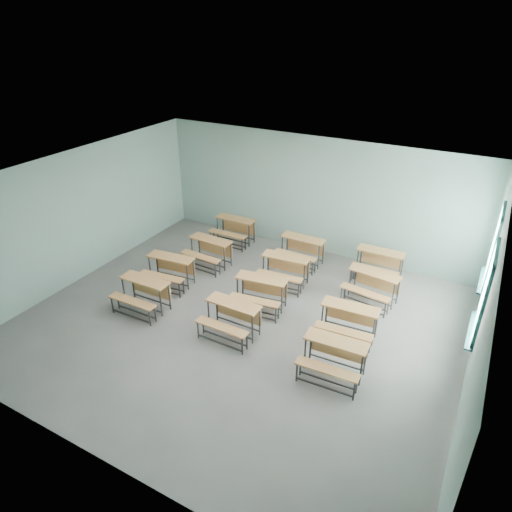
# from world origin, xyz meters

# --- Properties ---
(room) EXTENTS (9.04, 8.04, 3.24)m
(room) POSITION_xyz_m (0.08, 0.03, 1.60)
(room) COLOR gray
(room) RESTS_ON ground
(desk_unit_r0c0) EXTENTS (1.17, 0.79, 0.72)m
(desk_unit_r0c0) POSITION_xyz_m (-2.17, -0.61, 0.49)
(desk_unit_r0c0) COLOR #C68547
(desk_unit_r0c0) RESTS_ON ground
(desk_unit_r0c1) EXTENTS (1.17, 0.79, 0.72)m
(desk_unit_r0c1) POSITION_xyz_m (0.05, -0.45, 0.49)
(desk_unit_r0c1) COLOR #C68547
(desk_unit_r0c1) RESTS_ON ground
(desk_unit_r0c2) EXTENTS (1.19, 0.82, 0.72)m
(desk_unit_r0c2) POSITION_xyz_m (2.32, -0.59, 0.49)
(desk_unit_r0c2) COLOR #C68547
(desk_unit_r0c2) RESTS_ON ground
(desk_unit_r1c0) EXTENTS (1.24, 0.90, 0.72)m
(desk_unit_r1c0) POSITION_xyz_m (-2.32, 0.53, 0.49)
(desk_unit_r1c0) COLOR #C68547
(desk_unit_r1c0) RESTS_ON ground
(desk_unit_r1c1) EXTENTS (1.25, 0.92, 0.72)m
(desk_unit_r1c1) POSITION_xyz_m (0.10, 0.70, 0.49)
(desk_unit_r1c1) COLOR #C68547
(desk_unit_r1c1) RESTS_ON ground
(desk_unit_r1c2) EXTENTS (1.20, 0.85, 0.72)m
(desk_unit_r1c2) POSITION_xyz_m (2.20, 0.58, 0.49)
(desk_unit_r1c2) COLOR #C68547
(desk_unit_r1c2) RESTS_ON ground
(desk_unit_r2c0) EXTENTS (1.20, 0.83, 0.72)m
(desk_unit_r2c0) POSITION_xyz_m (-2.02, 1.81, 0.49)
(desk_unit_r2c0) COLOR #C68547
(desk_unit_r2c0) RESTS_ON ground
(desk_unit_r2c1) EXTENTS (1.22, 0.87, 0.72)m
(desk_unit_r2c1) POSITION_xyz_m (0.14, 1.89, 0.49)
(desk_unit_r2c1) COLOR #C68547
(desk_unit_r2c1) RESTS_ON ground
(desk_unit_r2c2) EXTENTS (1.25, 0.93, 0.72)m
(desk_unit_r2c2) POSITION_xyz_m (2.24, 2.16, 0.49)
(desk_unit_r2c2) COLOR #C68547
(desk_unit_r2c2) RESTS_ON ground
(desk_unit_r3c0) EXTENTS (1.16, 0.79, 0.72)m
(desk_unit_r3c0) POSITION_xyz_m (-2.15, 3.29, 0.49)
(desk_unit_r3c0) COLOR #C68547
(desk_unit_r3c0) RESTS_ON ground
(desk_unit_r3c1) EXTENTS (1.17, 0.79, 0.72)m
(desk_unit_r3c1) POSITION_xyz_m (0.08, 3.04, 0.49)
(desk_unit_r3c1) COLOR #C68547
(desk_unit_r3c1) RESTS_ON ground
(desk_unit_r3c2) EXTENTS (1.16, 0.78, 0.72)m
(desk_unit_r3c2) POSITION_xyz_m (2.09, 3.30, 0.49)
(desk_unit_r3c2) COLOR #C68547
(desk_unit_r3c2) RESTS_ON ground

